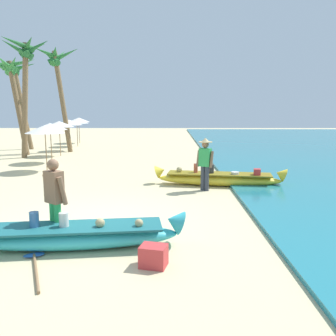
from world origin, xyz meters
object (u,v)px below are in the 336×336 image
Objects in this scene: person_tourist_customer at (55,196)px; person_vendor_hatted at (205,160)px; palm_tree_leaning_seaward at (57,70)px; paddle at (35,265)px; palm_tree_far_behind at (11,74)px; boat_yellow_midground at (219,178)px; boat_cyan_foreground at (75,235)px; palm_tree_tall_inland at (16,79)px; palm_tree_mid_cluster at (25,61)px; cooler_box at (154,256)px.

person_vendor_hatted is at bearing 53.50° from person_tourist_customer.
paddle is (4.38, -16.02, -4.80)m from palm_tree_leaning_seaward.
palm_tree_leaning_seaward reaches higher than palm_tree_far_behind.
paddle is (-3.90, -6.38, -0.21)m from boat_yellow_midground.
palm_tree_tall_inland is at bearing 115.39° from boat_cyan_foreground.
boat_yellow_midground is at bearing 58.57° from paddle.
palm_tree_leaning_seaward is 4.15× the size of paddle.
palm_tree_tall_inland is 2.93m from palm_tree_far_behind.
boat_cyan_foreground is 2.56× the size of person_tourist_customer.
paddle is at bearing -66.93° from palm_tree_tall_inland.
palm_tree_mid_cluster is at bearing 137.93° from person_vendor_hatted.
palm_tree_tall_inland is 20.15m from cooler_box.
palm_tree_leaning_seaward reaches higher than paddle.
palm_tree_mid_cluster is at bearing 131.69° from cooler_box.
person_tourist_customer is 16.00m from palm_tree_leaning_seaward.
person_tourist_customer reaches higher than cooler_box.
palm_tree_mid_cluster reaches higher than person_vendor_hatted.
boat_cyan_foreground is at bearing 165.76° from cooler_box.
person_tourist_customer is (-3.89, -5.25, 0.68)m from boat_yellow_midground.
palm_tree_leaning_seaward is (-7.72, 10.38, 3.86)m from person_vendor_hatted.
boat_yellow_midground is (3.45, 5.56, 0.00)m from boat_cyan_foreground.
palm_tree_mid_cluster reaches higher than paddle.
palm_tree_leaning_seaward reaches higher than person_tourist_customer.
palm_tree_mid_cluster is (-5.62, 12.49, 4.73)m from boat_cyan_foreground.
palm_tree_mid_cluster is (-5.18, 12.19, 4.05)m from person_tourist_customer.
palm_tree_tall_inland is 0.90× the size of palm_tree_leaning_seaward.
palm_tree_mid_cluster is 1.90m from palm_tree_far_behind.
boat_cyan_foreground is at bearing 61.09° from paddle.
palm_tree_far_behind is (0.91, -2.79, 0.04)m from palm_tree_tall_inland.
boat_cyan_foreground is at bearing -64.61° from palm_tree_tall_inland.
palm_tree_mid_cluster reaches higher than boat_yellow_midground.
palm_tree_mid_cluster is (2.23, -4.05, 0.57)m from palm_tree_tall_inland.
palm_tree_tall_inland is 19.37m from paddle.
boat_cyan_foreground is at bearing -72.36° from palm_tree_leaning_seaward.
person_vendor_hatted is (-0.56, -0.75, 0.73)m from boat_yellow_midground.
palm_tree_far_behind is (-10.38, 8.19, 4.20)m from boat_yellow_midground.
person_vendor_hatted is at bearing -42.29° from palm_tree_far_behind.
person_tourist_customer is at bearing 89.54° from paddle.
palm_tree_far_behind reaches higher than person_vendor_hatted.
boat_yellow_midground is at bearing 58.20° from boat_cyan_foreground.
palm_tree_mid_cluster is at bearing -61.17° from palm_tree_tall_inland.
person_vendor_hatted is at bearing 59.02° from boat_cyan_foreground.
cooler_box is at bearing -59.84° from palm_tree_far_behind.
boat_cyan_foreground is 2.50× the size of person_vendor_hatted.
person_vendor_hatted is 16.27m from palm_tree_tall_inland.
palm_tree_mid_cluster is 14.43× the size of cooler_box.
cooler_box is at bearing -61.62° from palm_tree_tall_inland.
person_vendor_hatted is at bearing 89.67° from cooler_box.
person_tourist_customer is 15.34m from palm_tree_far_behind.
boat_yellow_midground is 0.82× the size of palm_tree_far_behind.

